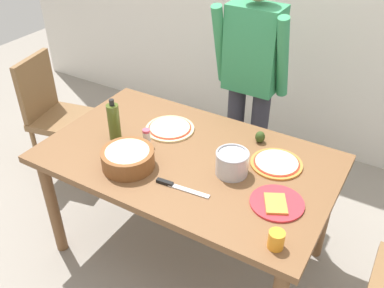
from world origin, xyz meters
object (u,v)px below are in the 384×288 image
at_px(chef_knife, 176,186).
at_px(pizza_raw_on_board, 170,128).
at_px(popcorn_bowl, 128,157).
at_px(person_cook, 251,76).
at_px(salt_shaker, 147,137).
at_px(avocado, 260,137).
at_px(olive_oil_bottle, 114,122).
at_px(cup_orange, 276,240).
at_px(steel_pot, 232,163).
at_px(dining_table, 187,169).
at_px(plate_with_slice, 277,203).
at_px(chair_wooden_left, 53,111).
at_px(pizza_cooked_on_tray, 276,163).

bearing_deg(chef_knife, pizza_raw_on_board, 126.27).
bearing_deg(popcorn_bowl, person_cook, 75.90).
height_order(salt_shaker, avocado, salt_shaker).
distance_m(olive_oil_bottle, cup_orange, 1.15).
bearing_deg(steel_pot, dining_table, 177.80).
distance_m(plate_with_slice, popcorn_bowl, 0.80).
bearing_deg(chef_knife, chair_wooden_left, 160.76).
bearing_deg(cup_orange, popcorn_bowl, 171.55).
xyz_separation_m(plate_with_slice, avocado, (-0.28, 0.45, 0.03)).
relative_size(cup_orange, chef_knife, 0.29).
height_order(person_cook, olive_oil_bottle, person_cook).
height_order(chair_wooden_left, olive_oil_bottle, olive_oil_bottle).
height_order(person_cook, popcorn_bowl, person_cook).
xyz_separation_m(steel_pot, avocado, (0.01, 0.34, -0.03)).
relative_size(plate_with_slice, olive_oil_bottle, 1.02).
relative_size(pizza_cooked_on_tray, cup_orange, 3.27).
xyz_separation_m(chair_wooden_left, plate_with_slice, (1.89, -0.35, 0.23)).
distance_m(plate_with_slice, avocado, 0.53).
relative_size(pizza_cooked_on_tray, chef_knife, 0.96).
relative_size(chair_wooden_left, cup_orange, 11.18).
relative_size(dining_table, cup_orange, 18.82).
bearing_deg(steel_pot, chair_wooden_left, 171.22).
height_order(pizza_raw_on_board, chef_knife, pizza_raw_on_board).
distance_m(plate_with_slice, olive_oil_bottle, 1.02).
xyz_separation_m(dining_table, pizza_raw_on_board, (-0.23, 0.18, 0.10)).
bearing_deg(dining_table, popcorn_bowl, -132.85).
relative_size(dining_table, plate_with_slice, 6.15).
height_order(person_cook, salt_shaker, person_cook).
distance_m(pizza_raw_on_board, salt_shaker, 0.21).
relative_size(pizza_raw_on_board, salt_shaker, 2.77).
bearing_deg(pizza_raw_on_board, pizza_cooked_on_tray, -0.12).
bearing_deg(salt_shaker, popcorn_bowl, -82.00).
height_order(chair_wooden_left, avocado, chair_wooden_left).
bearing_deg(chair_wooden_left, popcorn_bowl, -23.34).
relative_size(pizza_raw_on_board, steel_pot, 1.69).
bearing_deg(person_cook, popcorn_bowl, -104.10).
distance_m(chair_wooden_left, pizza_cooked_on_tray, 1.79).
bearing_deg(person_cook, dining_table, -92.18).
height_order(steel_pot, salt_shaker, steel_pot).
bearing_deg(chair_wooden_left, pizza_cooked_on_tray, -1.96).
bearing_deg(steel_pot, popcorn_bowl, -155.34).
xyz_separation_m(chair_wooden_left, avocado, (1.61, 0.09, 0.25)).
bearing_deg(plate_with_slice, pizza_raw_on_board, 159.72).
relative_size(chair_wooden_left, chef_knife, 3.26).
bearing_deg(pizza_raw_on_board, avocado, 16.44).
bearing_deg(pizza_raw_on_board, chair_wooden_left, 176.89).
bearing_deg(chef_knife, person_cook, 93.32).
height_order(dining_table, popcorn_bowl, popcorn_bowl).
distance_m(olive_oil_bottle, salt_shaker, 0.21).
bearing_deg(popcorn_bowl, chair_wooden_left, 156.66).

